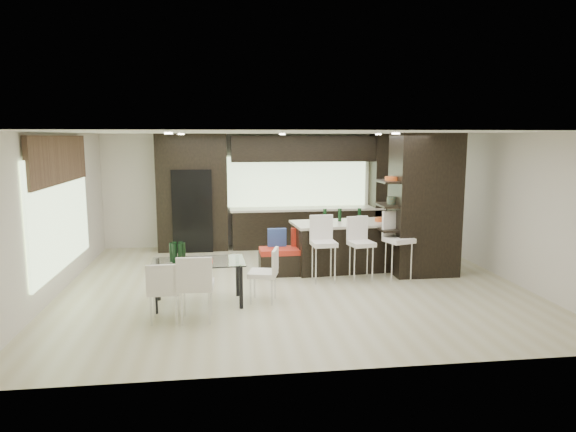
{
  "coord_description": "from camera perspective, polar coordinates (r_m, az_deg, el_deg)",
  "views": [
    {
      "loc": [
        -1.24,
        -8.87,
        2.63
      ],
      "look_at": [
        0.0,
        0.6,
        1.15
      ],
      "focal_mm": 32.0,
      "sensor_mm": 36.0,
      "label": 1
    }
  ],
  "objects": [
    {
      "name": "ground",
      "position": [
        9.33,
        0.48,
        -7.56
      ],
      "size": [
        8.0,
        8.0,
        0.0
      ],
      "primitive_type": "plane",
      "color": "beige",
      "rests_on": "ground"
    },
    {
      "name": "ceiling",
      "position": [
        8.96,
        0.51,
        9.26
      ],
      "size": [
        8.0,
        7.0,
        0.02
      ],
      "primitive_type": "cube",
      "color": "white",
      "rests_on": "ground"
    },
    {
      "name": "chair_end",
      "position": [
        8.28,
        -2.8,
        -6.82
      ],
      "size": [
        0.53,
        0.53,
        0.81
      ],
      "primitive_type": "cube",
      "rotation": [
        0.0,
        0.0,
        1.32
      ],
      "color": "white",
      "rests_on": "ground"
    },
    {
      "name": "back_cabinetry",
      "position": [
        12.23,
        0.76,
        2.8
      ],
      "size": [
        6.8,
        0.68,
        2.7
      ],
      "primitive_type": "cube",
      "color": "black",
      "rests_on": "ground"
    },
    {
      "name": "chair_near",
      "position": [
        7.54,
        -10.15,
        -8.09
      ],
      "size": [
        0.51,
        0.51,
        0.91
      ],
      "primitive_type": "cube",
      "rotation": [
        0.0,
        0.0,
        -0.05
      ],
      "color": "white",
      "rests_on": "ground"
    },
    {
      "name": "back_wall",
      "position": [
        12.5,
        -1.73,
        2.92
      ],
      "size": [
        8.0,
        0.02,
        2.7
      ],
      "primitive_type": "cube",
      "color": "beige",
      "rests_on": "ground"
    },
    {
      "name": "bench",
      "position": [
        9.95,
        0.65,
        -5.0
      ],
      "size": [
        1.34,
        0.53,
        0.51
      ],
      "primitive_type": "cube",
      "rotation": [
        0.0,
        0.0,
        0.02
      ],
      "color": "black",
      "rests_on": "ground"
    },
    {
      "name": "stone_accent",
      "position": [
        9.47,
        -24.09,
        5.75
      ],
      "size": [
        0.08,
        3.0,
        0.8
      ],
      "primitive_type": "cube",
      "color": "brown",
      "rests_on": "left_wall"
    },
    {
      "name": "refrigerator",
      "position": [
        12.12,
        -10.51,
        0.69
      ],
      "size": [
        0.9,
        0.68,
        1.9
      ],
      "primitive_type": "cube",
      "color": "black",
      "rests_on": "ground"
    },
    {
      "name": "left_wall",
      "position": [
        9.38,
        -24.5,
        0.16
      ],
      "size": [
        0.02,
        7.0,
        2.7
      ],
      "primitive_type": "cube",
      "color": "beige",
      "rests_on": "ground"
    },
    {
      "name": "right_wall",
      "position": [
        10.38,
        22.93,
        1.03
      ],
      "size": [
        0.02,
        7.0,
        2.7
      ],
      "primitive_type": "cube",
      "color": "beige",
      "rests_on": "ground"
    },
    {
      "name": "ceiling_spots",
      "position": [
        9.2,
        0.29,
        9.12
      ],
      "size": [
        4.0,
        3.0,
        0.02
      ],
      "primitive_type": "cube",
      "color": "white",
      "rests_on": "ceiling"
    },
    {
      "name": "window_back",
      "position": [
        12.51,
        1.02,
        3.85
      ],
      "size": [
        3.4,
        0.04,
        1.2
      ],
      "primitive_type": "cube",
      "color": "#B2D199",
      "rests_on": "back_wall"
    },
    {
      "name": "chair_far",
      "position": [
        7.62,
        -13.55,
        -8.4
      ],
      "size": [
        0.45,
        0.45,
        0.82
      ],
      "primitive_type": "cube",
      "rotation": [
        0.0,
        0.0,
        -0.01
      ],
      "color": "white",
      "rests_on": "ground"
    },
    {
      "name": "window_left",
      "position": [
        9.55,
        -23.92,
        0.35
      ],
      "size": [
        0.04,
        3.2,
        1.9
      ],
      "primitive_type": "cube",
      "color": "#B2D199",
      "rests_on": "left_wall"
    },
    {
      "name": "stool_right",
      "position": [
        9.75,
        12.17,
        -3.95
      ],
      "size": [
        0.57,
        0.57,
        1.02
      ],
      "primitive_type": "cube",
      "rotation": [
        0.0,
        0.0,
        0.3
      ],
      "color": "white",
      "rests_on": "ground"
    },
    {
      "name": "partition_column",
      "position": [
        10.12,
        14.92,
        1.24
      ],
      "size": [
        1.2,
        0.8,
        2.7
      ],
      "primitive_type": "cube",
      "color": "black",
      "rests_on": "ground"
    },
    {
      "name": "kitchen_island",
      "position": [
        10.32,
        6.94,
        -3.28
      ],
      "size": [
        2.38,
        1.19,
        0.96
      ],
      "primitive_type": "cube",
      "rotation": [
        0.0,
        0.0,
        0.09
      ],
      "color": "black",
      "rests_on": "ground"
    },
    {
      "name": "stool_left",
      "position": [
        9.39,
        3.98,
        -4.39
      ],
      "size": [
        0.45,
        0.45,
        0.98
      ],
      "primitive_type": "cube",
      "rotation": [
        0.0,
        0.0,
        0.06
      ],
      "color": "white",
      "rests_on": "ground"
    },
    {
      "name": "dining_table",
      "position": [
        8.27,
        -9.9,
        -7.34
      ],
      "size": [
        1.48,
        0.88,
        0.69
      ],
      "primitive_type": "cube",
      "rotation": [
        0.0,
        0.0,
        0.05
      ],
      "color": "white",
      "rests_on": "ground"
    },
    {
      "name": "floor_vase",
      "position": [
        10.23,
        7.91,
        -2.99
      ],
      "size": [
        0.51,
        0.51,
        1.11
      ],
      "primitive_type": null,
      "rotation": [
        0.0,
        0.0,
        -0.3
      ],
      "color": "#404C37",
      "rests_on": "ground"
    },
    {
      "name": "stool_mid",
      "position": [
        9.57,
        8.13,
        -4.32
      ],
      "size": [
        0.49,
        0.49,
        0.95
      ],
      "primitive_type": "cube",
      "rotation": [
        0.0,
        0.0,
        0.19
      ],
      "color": "white",
      "rests_on": "ground"
    }
  ]
}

